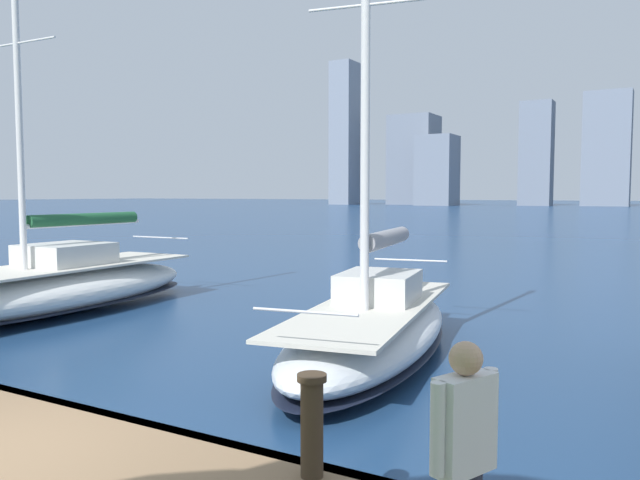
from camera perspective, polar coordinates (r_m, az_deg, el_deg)
sailboat_grey at (r=11.77m, az=4.86°, el=-7.80°), size 3.54×7.86×9.80m
sailboat_forest at (r=17.44m, az=-23.45°, el=-3.98°), size 3.28×9.34×10.28m
person_white_shirt at (r=4.14m, az=13.06°, el=-17.44°), size 0.33×0.54×1.57m
mooring_post at (r=5.64m, az=-0.75°, el=-16.42°), size 0.26×0.26×0.91m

